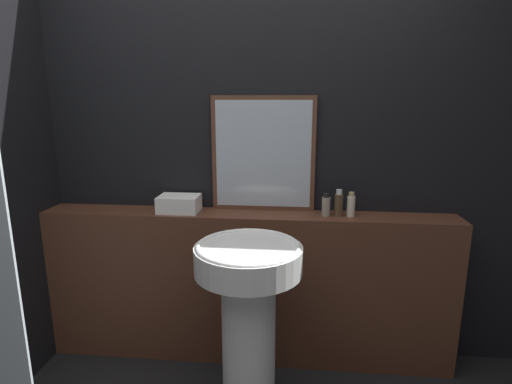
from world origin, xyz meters
The scene contains 8 objects.
wall_back centered at (0.00, 1.29, 1.25)m, with size 8.00×0.06×2.50m.
vanity_counter centered at (0.00, 1.15, 0.45)m, with size 2.37×0.22×0.91m.
pedestal_sink centered at (0.06, 0.68, 0.57)m, with size 0.50×0.50×0.89m.
mirror centered at (0.08, 1.24, 1.23)m, with size 0.59×0.03×0.66m.
towel_stack centered at (-0.39, 1.15, 0.95)m, with size 0.23×0.17×0.09m.
shampoo_bottle centered at (0.44, 1.15, 0.96)m, with size 0.05×0.05×0.13m.
conditioner_bottle centered at (0.51, 1.15, 0.97)m, with size 0.05×0.05×0.15m.
lotion_bottle centered at (0.58, 1.15, 0.97)m, with size 0.04×0.04×0.14m.
Camera 1 is at (0.27, -1.02, 1.53)m, focal length 28.00 mm.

